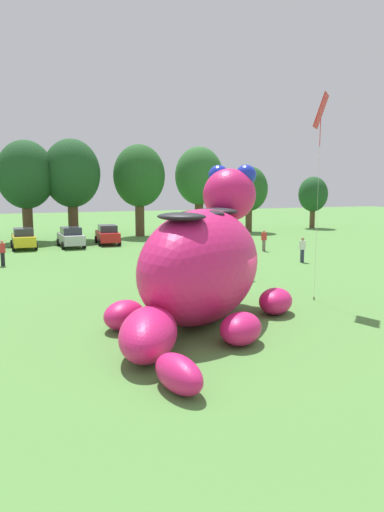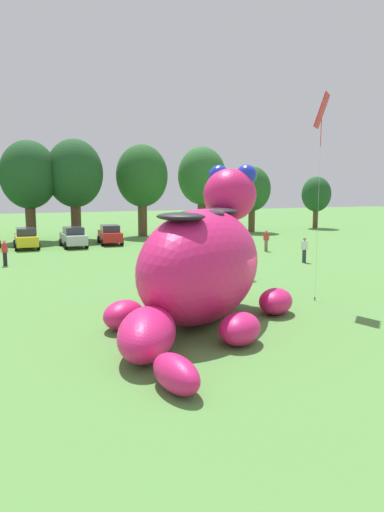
{
  "view_description": "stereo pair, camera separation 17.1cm",
  "coord_description": "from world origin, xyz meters",
  "px_view_note": "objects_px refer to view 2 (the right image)",
  "views": [
    {
      "loc": [
        -8.19,
        -16.45,
        5.2
      ],
      "look_at": [
        -0.94,
        1.32,
        2.4
      ],
      "focal_mm": 34.07,
      "sensor_mm": 36.0,
      "label": 1
    },
    {
      "loc": [
        -8.04,
        -16.51,
        5.2
      ],
      "look_at": [
        -0.94,
        1.32,
        2.4
      ],
      "focal_mm": 34.07,
      "sensor_mm": 36.0,
      "label": 2
    }
  ],
  "objects_px": {
    "car_yellow": "(26,238)",
    "spectator_near_inflatable": "(304,250)",
    "giant_inflatable_creature": "(202,264)",
    "spectator_by_cars": "(193,263)",
    "car_silver": "(73,237)",
    "car_red": "(110,235)",
    "tethered_flying_kite": "(322,114)",
    "spectator_wandering": "(266,241)",
    "spectator_far_side": "(249,265)",
    "spectator_mid_field": "(5,253)"
  },
  "relations": [
    {
      "from": "car_yellow",
      "to": "spectator_near_inflatable",
      "type": "bearing_deg",
      "value": -40.58
    },
    {
      "from": "giant_inflatable_creature",
      "to": "spectator_by_cars",
      "type": "distance_m",
      "value": 8.91
    },
    {
      "from": "car_silver",
      "to": "spectator_near_inflatable",
      "type": "height_order",
      "value": "car_silver"
    },
    {
      "from": "car_red",
      "to": "tethered_flying_kite",
      "type": "distance_m",
      "value": 26.06
    },
    {
      "from": "giant_inflatable_creature",
      "to": "spectator_wandering",
      "type": "height_order",
      "value": "giant_inflatable_creature"
    },
    {
      "from": "spectator_near_inflatable",
      "to": "tethered_flying_kite",
      "type": "relative_size",
      "value": 0.19
    },
    {
      "from": "spectator_near_inflatable",
      "to": "spectator_wandering",
      "type": "distance_m",
      "value": 5.96
    },
    {
      "from": "spectator_near_inflatable",
      "to": "spectator_far_side",
      "type": "bearing_deg",
      "value": -148.06
    },
    {
      "from": "spectator_wandering",
      "to": "spectator_far_side",
      "type": "relative_size",
      "value": 1.0
    },
    {
      "from": "car_yellow",
      "to": "spectator_by_cars",
      "type": "bearing_deg",
      "value": -64.73
    },
    {
      "from": "giant_inflatable_creature",
      "to": "spectator_near_inflatable",
      "type": "bearing_deg",
      "value": 41.53
    },
    {
      "from": "car_red",
      "to": "spectator_by_cars",
      "type": "distance_m",
      "value": 17.62
    },
    {
      "from": "spectator_far_side",
      "to": "spectator_by_cars",
      "type": "bearing_deg",
      "value": 148.83
    },
    {
      "from": "giant_inflatable_creature",
      "to": "car_red",
      "type": "height_order",
      "value": "giant_inflatable_creature"
    },
    {
      "from": "car_yellow",
      "to": "spectator_by_cars",
      "type": "relative_size",
      "value": 2.4
    },
    {
      "from": "car_red",
      "to": "spectator_near_inflatable",
      "type": "xyz_separation_m",
      "value": [
        10.02,
        -15.22,
        -0.01
      ]
    },
    {
      "from": "spectator_by_cars",
      "to": "spectator_near_inflatable",
      "type": "bearing_deg",
      "value": 14.66
    },
    {
      "from": "spectator_mid_field",
      "to": "spectator_by_cars",
      "type": "xyz_separation_m",
      "value": [
        9.83,
        -8.45,
        0.0
      ]
    },
    {
      "from": "spectator_far_side",
      "to": "tethered_flying_kite",
      "type": "bearing_deg",
      "value": -84.83
    },
    {
      "from": "car_yellow",
      "to": "tethered_flying_kite",
      "type": "distance_m",
      "value": 27.6
    },
    {
      "from": "giant_inflatable_creature",
      "to": "tethered_flying_kite",
      "type": "distance_m",
      "value": 8.68
    },
    {
      "from": "spectator_by_cars",
      "to": "spectator_far_side",
      "type": "relative_size",
      "value": 1.0
    },
    {
      "from": "spectator_by_cars",
      "to": "tethered_flying_kite",
      "type": "relative_size",
      "value": 0.19
    },
    {
      "from": "giant_inflatable_creature",
      "to": "spectator_far_side",
      "type": "bearing_deg",
      "value": 49.81
    },
    {
      "from": "giant_inflatable_creature",
      "to": "spectator_by_cars",
      "type": "height_order",
      "value": "giant_inflatable_creature"
    },
    {
      "from": "car_yellow",
      "to": "spectator_mid_field",
      "type": "xyz_separation_m",
      "value": [
        -1.78,
        -8.61,
        -0.01
      ]
    },
    {
      "from": "car_silver",
      "to": "spectator_far_side",
      "type": "bearing_deg",
      "value": -69.11
    },
    {
      "from": "giant_inflatable_creature",
      "to": "spectator_mid_field",
      "type": "relative_size",
      "value": 6.49
    },
    {
      "from": "car_yellow",
      "to": "car_red",
      "type": "height_order",
      "value": "same"
    },
    {
      "from": "spectator_by_cars",
      "to": "car_silver",
      "type": "bearing_deg",
      "value": 104.45
    },
    {
      "from": "giant_inflatable_creature",
      "to": "car_red",
      "type": "bearing_deg",
      "value": 85.53
    },
    {
      "from": "giant_inflatable_creature",
      "to": "spectator_wandering",
      "type": "relative_size",
      "value": 6.49
    },
    {
      "from": "spectator_near_inflatable",
      "to": "spectator_by_cars",
      "type": "height_order",
      "value": "same"
    },
    {
      "from": "spectator_mid_field",
      "to": "spectator_far_side",
      "type": "height_order",
      "value": "same"
    },
    {
      "from": "spectator_by_cars",
      "to": "spectator_wandering",
      "type": "distance_m",
      "value": 12.7
    },
    {
      "from": "car_silver",
      "to": "spectator_by_cars",
      "type": "xyz_separation_m",
      "value": [
        4.28,
        -16.6,
        -0.01
      ]
    },
    {
      "from": "car_silver",
      "to": "spectator_by_cars",
      "type": "distance_m",
      "value": 17.14
    },
    {
      "from": "car_red",
      "to": "spectator_wandering",
      "type": "bearing_deg",
      "value": -41.39
    },
    {
      "from": "car_red",
      "to": "spectator_far_side",
      "type": "bearing_deg",
      "value": -79.36
    },
    {
      "from": "car_silver",
      "to": "spectator_mid_field",
      "type": "bearing_deg",
      "value": -124.24
    },
    {
      "from": "car_yellow",
      "to": "tethered_flying_kite",
      "type": "xyz_separation_m",
      "value": [
        11.22,
        -24.11,
        7.39
      ]
    },
    {
      "from": "car_yellow",
      "to": "spectator_by_cars",
      "type": "height_order",
      "value": "car_yellow"
    },
    {
      "from": "spectator_by_cars",
      "to": "spectator_far_side",
      "type": "height_order",
      "value": "same"
    },
    {
      "from": "car_red",
      "to": "spectator_mid_field",
      "type": "height_order",
      "value": "car_red"
    },
    {
      "from": "spectator_wandering",
      "to": "tethered_flying_kite",
      "type": "distance_m",
      "value": 18.23
    },
    {
      "from": "car_silver",
      "to": "spectator_far_side",
      "type": "xyz_separation_m",
      "value": [
        6.96,
        -18.22,
        -0.01
      ]
    },
    {
      "from": "spectator_mid_field",
      "to": "car_red",
      "type": "bearing_deg",
      "value": 45.8
    },
    {
      "from": "spectator_by_cars",
      "to": "spectator_wandering",
      "type": "xyz_separation_m",
      "value": [
        9.59,
        8.32,
        0.0
      ]
    },
    {
      "from": "giant_inflatable_creature",
      "to": "spectator_near_inflatable",
      "type": "relative_size",
      "value": 6.49
    },
    {
      "from": "spectator_far_side",
      "to": "tethered_flying_kite",
      "type": "distance_m",
      "value": 9.19
    }
  ]
}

